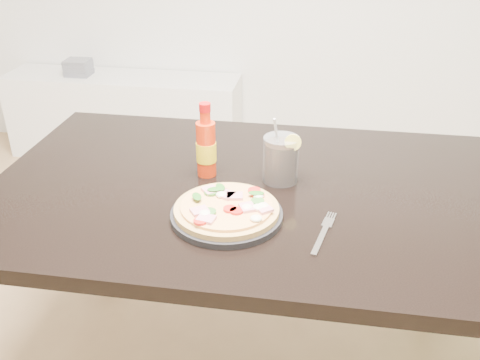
% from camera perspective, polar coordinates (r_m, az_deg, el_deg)
% --- Properties ---
extents(dining_table, '(1.40, 0.90, 0.75)m').
position_cam_1_polar(dining_table, '(1.49, 0.74, -3.39)').
color(dining_table, black).
rests_on(dining_table, ground).
extents(plate, '(0.27, 0.27, 0.02)m').
position_cam_1_polar(plate, '(1.30, -1.43, -3.75)').
color(plate, black).
rests_on(plate, dining_table).
extents(pizza, '(0.26, 0.26, 0.03)m').
position_cam_1_polar(pizza, '(1.29, -1.34, -2.99)').
color(pizza, tan).
rests_on(pizza, plate).
extents(hot_sauce_bottle, '(0.07, 0.07, 0.21)m').
position_cam_1_polar(hot_sauce_bottle, '(1.47, -3.63, 3.50)').
color(hot_sauce_bottle, red).
rests_on(hot_sauce_bottle, dining_table).
extents(cola_cup, '(0.10, 0.10, 0.19)m').
position_cam_1_polar(cola_cup, '(1.45, 4.37, 2.11)').
color(cola_cup, black).
rests_on(cola_cup, dining_table).
extents(fork, '(0.06, 0.19, 0.00)m').
position_cam_1_polar(fork, '(1.27, 8.96, -5.44)').
color(fork, silver).
rests_on(fork, dining_table).
extents(media_console, '(1.40, 0.34, 0.50)m').
position_cam_1_polar(media_console, '(3.37, -12.17, 6.71)').
color(media_console, white).
rests_on(media_console, ground).
extents(cd_stack, '(0.14, 0.12, 0.09)m').
position_cam_1_polar(cd_stack, '(3.36, -16.87, 11.42)').
color(cd_stack, slate).
rests_on(cd_stack, media_console).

